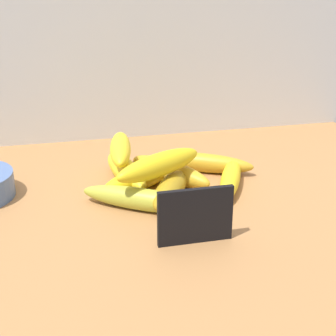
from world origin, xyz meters
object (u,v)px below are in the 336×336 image
at_px(banana_2, 126,171).
at_px(banana_7, 120,149).
at_px(banana_1, 140,199).
at_px(banana_5, 170,189).
at_px(banana_8, 162,164).
at_px(chalkboard_sign, 195,218).
at_px(banana_0, 203,163).
at_px(banana_4, 231,178).
at_px(banana_6, 141,178).
at_px(banana_3, 169,171).

distance_m(banana_2, banana_7, 0.04).
relative_size(banana_2, banana_7, 1.10).
relative_size(banana_1, banana_5, 1.37).
height_order(banana_2, banana_8, banana_8).
height_order(chalkboard_sign, banana_0, chalkboard_sign).
distance_m(banana_4, banana_8, 0.14).
xyz_separation_m(banana_1, banana_8, (0.04, 0.03, 0.04)).
distance_m(chalkboard_sign, banana_4, 0.21).
height_order(banana_0, banana_2, banana_2).
height_order(banana_2, banana_7, banana_7).
bearing_deg(banana_0, banana_7, -178.88).
bearing_deg(banana_5, banana_4, 14.96).
bearing_deg(chalkboard_sign, banana_1, 114.46).
bearing_deg(banana_6, chalkboard_sign, -79.45).
relative_size(chalkboard_sign, banana_5, 0.72).
bearing_deg(chalkboard_sign, banana_7, 104.78).
xyz_separation_m(banana_0, banana_4, (0.03, -0.08, -0.00)).
distance_m(banana_1, banana_3, 0.13).
distance_m(banana_1, banana_4, 0.18).
height_order(chalkboard_sign, banana_2, chalkboard_sign).
bearing_deg(banana_4, banana_0, 107.29).
bearing_deg(chalkboard_sign, banana_6, 100.55).
xyz_separation_m(banana_3, banana_6, (-0.06, -0.02, -0.00)).
relative_size(banana_4, banana_6, 1.07).
relative_size(banana_0, banana_1, 0.95).
height_order(banana_6, banana_8, banana_8).
xyz_separation_m(banana_4, banana_5, (-0.12, -0.03, 0.00)).
height_order(chalkboard_sign, banana_8, chalkboard_sign).
xyz_separation_m(banana_1, banana_7, (-0.01, 0.13, 0.04)).
distance_m(banana_0, banana_2, 0.16).
xyz_separation_m(banana_0, banana_3, (-0.08, -0.03, 0.00)).
bearing_deg(banana_6, banana_1, -101.73).
distance_m(banana_3, banana_6, 0.06).
xyz_separation_m(chalkboard_sign, banana_2, (-0.06, 0.24, -0.02)).
xyz_separation_m(chalkboard_sign, banana_1, (-0.06, 0.12, -0.02)).
bearing_deg(chalkboard_sign, banana_2, 103.90).
relative_size(banana_0, banana_8, 1.08).
xyz_separation_m(chalkboard_sign, banana_6, (-0.04, 0.21, -0.02)).
bearing_deg(banana_0, chalkboard_sign, -110.05).
distance_m(banana_2, banana_3, 0.08).
xyz_separation_m(banana_5, banana_6, (-0.04, 0.06, -0.00)).
relative_size(banana_1, banana_4, 1.12).
xyz_separation_m(banana_0, banana_5, (-0.09, -0.12, 0.00)).
bearing_deg(banana_4, banana_1, -163.48).
distance_m(banana_0, banana_8, 0.15).
xyz_separation_m(banana_2, banana_6, (0.02, -0.04, -0.00)).
height_order(banana_1, banana_5, banana_5).
bearing_deg(banana_7, banana_6, -59.21).
xyz_separation_m(banana_3, banana_7, (-0.09, 0.03, 0.04)).
relative_size(banana_3, banana_6, 1.09).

